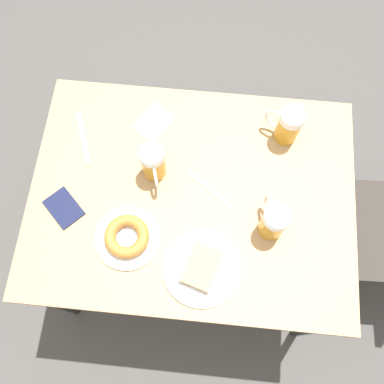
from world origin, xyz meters
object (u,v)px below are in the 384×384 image
(napkin_folded, at_px, (154,123))
(passport_near_edge, at_px, (64,208))
(plate_with_cake, at_px, (202,268))
(knife, at_px, (83,138))
(plate_with_donut, at_px, (127,237))
(beer_mug_center, at_px, (153,163))
(fork, at_px, (209,189))
(beer_mug_left, at_px, (288,125))
(beer_mug_right, at_px, (273,221))

(napkin_folded, relative_size, passport_near_edge, 1.07)
(plate_with_cake, bearing_deg, napkin_folded, -156.67)
(knife, relative_size, passport_near_edge, 1.29)
(plate_with_donut, bearing_deg, napkin_folded, 176.20)
(beer_mug_center, bearing_deg, knife, -111.24)
(fork, bearing_deg, beer_mug_left, 133.06)
(napkin_folded, bearing_deg, fork, 43.05)
(beer_mug_left, relative_size, napkin_folded, 0.88)
(beer_mug_right, bearing_deg, passport_near_edge, -90.10)
(beer_mug_left, height_order, napkin_folded, beer_mug_left)
(plate_with_cake, height_order, passport_near_edge, plate_with_cake)
(passport_near_edge, bearing_deg, knife, 176.71)
(beer_mug_left, distance_m, knife, 0.71)
(beer_mug_right, height_order, knife, beer_mug_right)
(napkin_folded, bearing_deg, plate_with_donut, -3.80)
(beer_mug_center, height_order, napkin_folded, beer_mug_center)
(plate_with_cake, relative_size, beer_mug_center, 1.73)
(plate_with_cake, xyz_separation_m, beer_mug_right, (-0.15, 0.21, 0.06))
(beer_mug_left, bearing_deg, beer_mug_right, -6.38)
(plate_with_cake, xyz_separation_m, knife, (-0.42, -0.46, -0.01))
(beer_mug_right, bearing_deg, napkin_folded, -129.34)
(plate_with_donut, xyz_separation_m, beer_mug_center, (-0.24, 0.06, 0.05))
(beer_mug_center, distance_m, passport_near_edge, 0.33)
(plate_with_donut, bearing_deg, beer_mug_left, 130.77)
(beer_mug_center, relative_size, passport_near_edge, 0.95)
(plate_with_cake, relative_size, fork, 1.61)
(fork, xyz_separation_m, knife, (-0.15, -0.46, -0.00))
(beer_mug_center, bearing_deg, fork, 76.15)
(plate_with_donut, xyz_separation_m, beer_mug_right, (-0.08, 0.45, 0.05))
(plate_with_cake, height_order, knife, plate_with_cake)
(fork, xyz_separation_m, passport_near_edge, (0.11, -0.47, 0.00))
(napkin_folded, bearing_deg, beer_mug_left, 89.37)
(plate_with_cake, relative_size, knife, 1.26)
(beer_mug_center, distance_m, knife, 0.30)
(fork, bearing_deg, knife, -108.25)
(napkin_folded, relative_size, fork, 1.06)
(beer_mug_center, height_order, passport_near_edge, beer_mug_center)
(fork, bearing_deg, plate_with_donut, -51.68)
(beer_mug_left, relative_size, fork, 0.93)
(beer_mug_left, height_order, knife, beer_mug_left)
(beer_mug_right, bearing_deg, plate_with_cake, -53.53)
(beer_mug_right, distance_m, knife, 0.72)
(plate_with_donut, relative_size, napkin_folded, 1.30)
(plate_with_donut, bearing_deg, fork, 128.32)
(beer_mug_left, bearing_deg, fork, -46.94)
(knife, bearing_deg, beer_mug_center, 68.76)
(beer_mug_center, height_order, knife, beer_mug_center)
(fork, bearing_deg, beer_mug_center, -103.85)
(fork, distance_m, passport_near_edge, 0.49)
(plate_with_cake, height_order, plate_with_donut, plate_with_donut)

